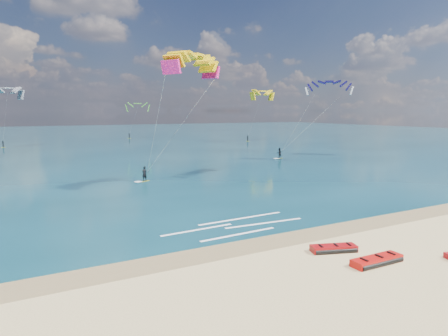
{
  "coord_description": "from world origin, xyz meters",
  "views": [
    {
      "loc": [
        -12.81,
        -15.57,
        7.64
      ],
      "look_at": [
        -0.01,
        8.0,
        3.78
      ],
      "focal_mm": 32.0,
      "sensor_mm": 36.0,
      "label": 1
    }
  ],
  "objects_px": {
    "kitesurfer_main": "(169,112)",
    "kitesurfer_far": "(305,115)",
    "packed_kite_left": "(377,264)",
    "packed_kite_mid": "(333,252)"
  },
  "relations": [
    {
      "from": "kitesurfer_main",
      "to": "kitesurfer_far",
      "type": "distance_m",
      "value": 28.18
    },
    {
      "from": "packed_kite_left",
      "to": "kitesurfer_far",
      "type": "distance_m",
      "value": 44.32
    },
    {
      "from": "packed_kite_left",
      "to": "kitesurfer_main",
      "type": "bearing_deg",
      "value": 93.42
    },
    {
      "from": "kitesurfer_main",
      "to": "kitesurfer_far",
      "type": "xyz_separation_m",
      "value": [
        26.33,
        10.04,
        -0.55
      ]
    },
    {
      "from": "packed_kite_left",
      "to": "packed_kite_mid",
      "type": "bearing_deg",
      "value": 105.76
    },
    {
      "from": "packed_kite_left",
      "to": "packed_kite_mid",
      "type": "height_order",
      "value": "packed_kite_left"
    },
    {
      "from": "packed_kite_mid",
      "to": "kitesurfer_far",
      "type": "bearing_deg",
      "value": 71.33
    },
    {
      "from": "kitesurfer_main",
      "to": "kitesurfer_far",
      "type": "bearing_deg",
      "value": -6.49
    },
    {
      "from": "kitesurfer_far",
      "to": "packed_kite_left",
      "type": "bearing_deg",
      "value": -135.82
    },
    {
      "from": "kitesurfer_main",
      "to": "packed_kite_mid",
      "type": "bearing_deg",
      "value": -115.98
    }
  ]
}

